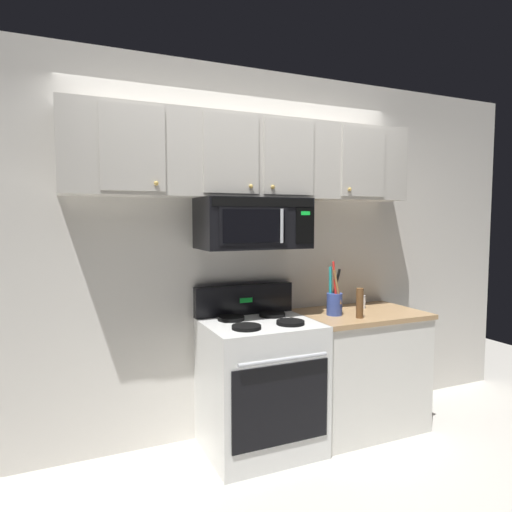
{
  "coord_description": "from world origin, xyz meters",
  "views": [
    {
      "loc": [
        -1.26,
        -2.36,
        1.6
      ],
      "look_at": [
        0.0,
        0.49,
        1.35
      ],
      "focal_mm": 31.69,
      "sensor_mm": 36.0,
      "label": 1
    }
  ],
  "objects": [
    {
      "name": "pepper_mill",
      "position": [
        0.7,
        0.25,
        1.01
      ],
      "size": [
        0.05,
        0.05,
        0.21
      ],
      "primitive_type": "cylinder",
      "color": "brown",
      "rests_on": "counter_segment"
    },
    {
      "name": "utensil_crock_blue",
      "position": [
        0.59,
        0.41,
        1.01
      ],
      "size": [
        0.11,
        0.12,
        0.4
      ],
      "color": "#384C9E",
      "rests_on": "counter_segment"
    },
    {
      "name": "stove_range",
      "position": [
        0.0,
        0.42,
        0.47
      ],
      "size": [
        0.76,
        0.69,
        1.12
      ],
      "color": "white",
      "rests_on": "ground_plane"
    },
    {
      "name": "upper_cabinets",
      "position": [
        -0.0,
        0.57,
        2.02
      ],
      "size": [
        2.5,
        0.36,
        0.55
      ],
      "color": "#BCB7AD"
    },
    {
      "name": "ground_plane",
      "position": [
        0.0,
        0.0,
        0.0
      ],
      "size": [
        8.0,
        8.0,
        0.0
      ],
      "primitive_type": "plane",
      "color": "beige"
    },
    {
      "name": "back_wall",
      "position": [
        0.0,
        0.79,
        1.35
      ],
      "size": [
        5.2,
        0.1,
        2.7
      ],
      "primitive_type": "cube",
      "color": "silver",
      "rests_on": "ground_plane"
    },
    {
      "name": "counter_segment",
      "position": [
        0.84,
        0.43,
        0.45
      ],
      "size": [
        0.93,
        0.65,
        0.9
      ],
      "color": "white",
      "rests_on": "ground_plane"
    },
    {
      "name": "salt_shaker",
      "position": [
        0.94,
        0.53,
        0.95
      ],
      "size": [
        0.04,
        0.04,
        0.1
      ],
      "color": "white",
      "rests_on": "counter_segment"
    },
    {
      "name": "over_range_microwave",
      "position": [
        -0.0,
        0.54,
        1.58
      ],
      "size": [
        0.76,
        0.43,
        0.35
      ],
      "color": "black"
    }
  ]
}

